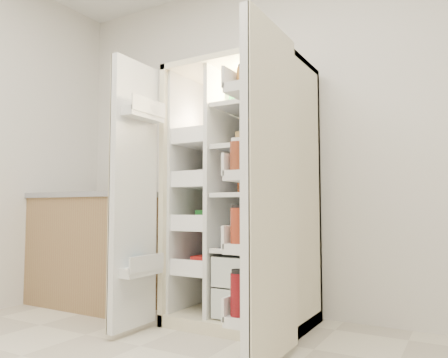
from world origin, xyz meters
The scene contains 5 objects.
wall_back centered at (0.00, 2.00, 1.35)m, with size 4.00×0.02×2.70m, color silver.
refrigerator centered at (-0.13, 1.65, 0.74)m, with size 0.92×0.70×1.80m.
freezer_door centered at (-0.65, 1.05, 0.89)m, with size 0.15×0.40×1.72m.
fridge_door centered at (0.33, 0.96, 0.87)m, with size 0.17×0.58×1.72m.
kitchen_counter centered at (-1.53, 1.54, 0.46)m, with size 1.27×0.68×0.92m.
Camera 1 is at (1.23, -1.04, 0.79)m, focal length 34.00 mm.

